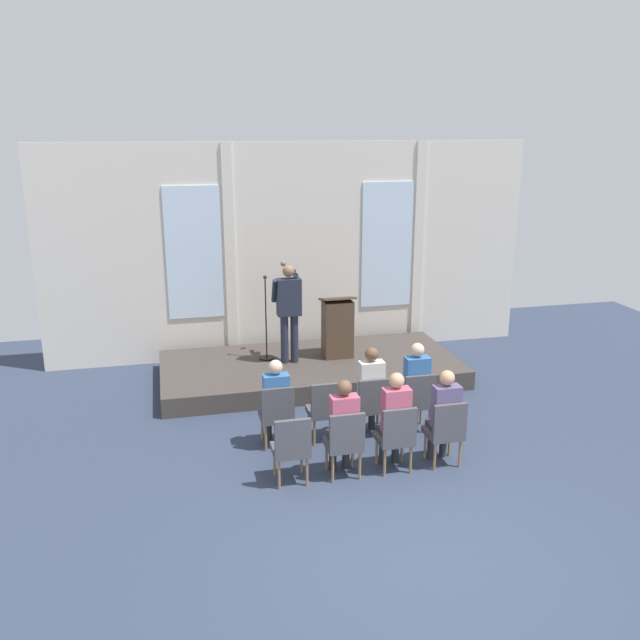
{
  "coord_description": "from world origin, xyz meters",
  "views": [
    {
      "loc": [
        -2.48,
        -5.86,
        4.43
      ],
      "look_at": [
        -0.11,
        4.1,
        1.46
      ],
      "focal_mm": 37.8,
      "sensor_mm": 36.0,
      "label": 1
    }
  ],
  "objects_px": {
    "mic_stand": "(266,341)",
    "audience_r1_c3": "(444,412)",
    "chair_r0_c2": "(372,403)",
    "chair_r0_c3": "(417,399)",
    "chair_r1_c1": "(345,440)",
    "chair_r0_c1": "(325,408)",
    "audience_r0_c3": "(415,382)",
    "audience_r1_c1": "(343,423)",
    "audience_r1_c2": "(395,416)",
    "lectern": "(338,327)",
    "chair_r1_c0": "(291,446)",
    "chair_r1_c3": "(446,429)",
    "speaker": "(289,306)",
    "audience_r0_c2": "(370,387)",
    "chair_r1_c2": "(396,435)",
    "chair_r0_c0": "(277,412)",
    "audience_r0_c0": "(276,398)"
  },
  "relations": [
    {
      "from": "lectern",
      "to": "audience_r1_c2",
      "type": "bearing_deg",
      "value": -93.04
    },
    {
      "from": "audience_r0_c0",
      "to": "audience_r1_c3",
      "type": "xyz_separation_m",
      "value": [
        2.1,
        -1.07,
        0.03
      ]
    },
    {
      "from": "mic_stand",
      "to": "chair_r0_c2",
      "type": "bearing_deg",
      "value": -69.0
    },
    {
      "from": "chair_r0_c2",
      "to": "audience_r1_c2",
      "type": "xyz_separation_m",
      "value": [
        -0.0,
        -0.99,
        0.23
      ]
    },
    {
      "from": "chair_r0_c0",
      "to": "chair_r1_c2",
      "type": "relative_size",
      "value": 1.0
    },
    {
      "from": "lectern",
      "to": "chair_r0_c2",
      "type": "distance_m",
      "value": 2.72
    },
    {
      "from": "lectern",
      "to": "audience_r1_c1",
      "type": "distance_m",
      "value": 3.79
    },
    {
      "from": "audience_r0_c0",
      "to": "audience_r1_c1",
      "type": "bearing_deg",
      "value": -56.81
    },
    {
      "from": "chair_r0_c0",
      "to": "chair_r0_c3",
      "type": "relative_size",
      "value": 1.0
    },
    {
      "from": "speaker",
      "to": "chair_r0_c0",
      "type": "bearing_deg",
      "value": -104.61
    },
    {
      "from": "chair_r0_c0",
      "to": "chair_r0_c1",
      "type": "bearing_deg",
      "value": 0.0
    },
    {
      "from": "mic_stand",
      "to": "audience_r1_c3",
      "type": "distance_m",
      "value": 4.23
    },
    {
      "from": "speaker",
      "to": "audience_r0_c3",
      "type": "relative_size",
      "value": 1.28
    },
    {
      "from": "mic_stand",
      "to": "chair_r1_c0",
      "type": "xyz_separation_m",
      "value": [
        -0.3,
        -3.91,
        -0.13
      ]
    },
    {
      "from": "audience_r0_c2",
      "to": "chair_r1_c2",
      "type": "distance_m",
      "value": 1.17
    },
    {
      "from": "chair_r0_c1",
      "to": "audience_r0_c2",
      "type": "xyz_separation_m",
      "value": [
        0.7,
        0.08,
        0.22
      ]
    },
    {
      "from": "audience_r1_c2",
      "to": "chair_r0_c2",
      "type": "bearing_deg",
      "value": 90.0
    },
    {
      "from": "audience_r1_c3",
      "to": "chair_r0_c1",
      "type": "bearing_deg",
      "value": 144.8
    },
    {
      "from": "chair_r1_c3",
      "to": "audience_r0_c3",
      "type": "bearing_deg",
      "value": 90.0
    },
    {
      "from": "chair_r1_c1",
      "to": "chair_r1_c3",
      "type": "height_order",
      "value": "same"
    },
    {
      "from": "speaker",
      "to": "chair_r1_c0",
      "type": "bearing_deg",
      "value": -100.46
    },
    {
      "from": "lectern",
      "to": "audience_r0_c2",
      "type": "xyz_separation_m",
      "value": [
        -0.2,
        -2.61,
        -0.12
      ]
    },
    {
      "from": "speaker",
      "to": "lectern",
      "type": "bearing_deg",
      "value": 6.56
    },
    {
      "from": "speaker",
      "to": "chair_r0_c2",
      "type": "height_order",
      "value": "speaker"
    },
    {
      "from": "chair_r0_c3",
      "to": "chair_r1_c3",
      "type": "height_order",
      "value": "same"
    },
    {
      "from": "mic_stand",
      "to": "chair_r0_c3",
      "type": "bearing_deg",
      "value": -57.82
    },
    {
      "from": "mic_stand",
      "to": "chair_r1_c0",
      "type": "height_order",
      "value": "mic_stand"
    },
    {
      "from": "speaker",
      "to": "chair_r1_c0",
      "type": "xyz_separation_m",
      "value": [
        -0.67,
        -3.65,
        -0.83
      ]
    },
    {
      "from": "lectern",
      "to": "chair_r1_c3",
      "type": "xyz_separation_m",
      "value": [
        0.5,
        -3.76,
        -0.35
      ]
    },
    {
      "from": "chair_r0_c1",
      "to": "chair_r1_c3",
      "type": "bearing_deg",
      "value": -37.33
    },
    {
      "from": "audience_r1_c1",
      "to": "audience_r1_c2",
      "type": "relative_size",
      "value": 0.97
    },
    {
      "from": "audience_r0_c2",
      "to": "chair_r1_c1",
      "type": "distance_m",
      "value": 1.36
    },
    {
      "from": "audience_r1_c1",
      "to": "chair_r1_c2",
      "type": "xyz_separation_m",
      "value": [
        0.7,
        -0.08,
        -0.21
      ]
    },
    {
      "from": "mic_stand",
      "to": "chair_r1_c2",
      "type": "height_order",
      "value": "mic_stand"
    },
    {
      "from": "chair_r0_c3",
      "to": "audience_r1_c3",
      "type": "bearing_deg",
      "value": -90.0
    },
    {
      "from": "chair_r0_c1",
      "to": "audience_r0_c3",
      "type": "xyz_separation_m",
      "value": [
        1.4,
        0.08,
        0.23
      ]
    },
    {
      "from": "audience_r0_c3",
      "to": "chair_r1_c2",
      "type": "bearing_deg",
      "value": -121.42
    },
    {
      "from": "chair_r1_c0",
      "to": "speaker",
      "type": "bearing_deg",
      "value": 79.54
    },
    {
      "from": "chair_r0_c2",
      "to": "chair_r0_c3",
      "type": "distance_m",
      "value": 0.7
    },
    {
      "from": "audience_r0_c3",
      "to": "chair_r1_c0",
      "type": "distance_m",
      "value": 2.4
    },
    {
      "from": "chair_r0_c2",
      "to": "chair_r1_c2",
      "type": "xyz_separation_m",
      "value": [
        0.0,
        -1.07,
        0.0
      ]
    },
    {
      "from": "chair_r1_c3",
      "to": "audience_r1_c1",
      "type": "bearing_deg",
      "value": 176.71
    },
    {
      "from": "mic_stand",
      "to": "chair_r1_c1",
      "type": "distance_m",
      "value": 3.93
    },
    {
      "from": "audience_r0_c2",
      "to": "chair_r1_c1",
      "type": "xyz_separation_m",
      "value": [
        -0.7,
        -1.14,
        -0.22
      ]
    },
    {
      "from": "audience_r0_c3",
      "to": "audience_r1_c3",
      "type": "height_order",
      "value": "audience_r0_c3"
    },
    {
      "from": "audience_r0_c2",
      "to": "audience_r1_c3",
      "type": "xyz_separation_m",
      "value": [
        0.7,
        -1.06,
        -0.01
      ]
    },
    {
      "from": "mic_stand",
      "to": "audience_r1_c2",
      "type": "height_order",
      "value": "mic_stand"
    },
    {
      "from": "chair_r1_c2",
      "to": "audience_r1_c1",
      "type": "bearing_deg",
      "value": 173.44
    },
    {
      "from": "chair_r0_c3",
      "to": "audience_r1_c3",
      "type": "relative_size",
      "value": 0.7
    },
    {
      "from": "audience_r0_c3",
      "to": "audience_r1_c3",
      "type": "distance_m",
      "value": 1.06
    }
  ]
}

